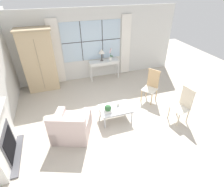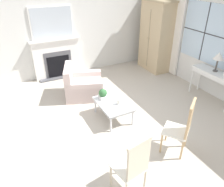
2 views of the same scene
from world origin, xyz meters
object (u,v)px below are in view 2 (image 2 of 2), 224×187
at_px(armoire, 156,36).
at_px(coffee_table, 113,104).
at_px(potted_plant_small, 103,94).
at_px(armchair_upholstered, 83,86).
at_px(pillar_candle, 119,102).
at_px(console_table, 216,76).
at_px(table_lamp, 219,57).
at_px(side_chair_wooden, 183,126).
at_px(fireplace, 57,55).
at_px(accent_chair_wooden, 133,164).

height_order(armoire, coffee_table, armoire).
bearing_deg(potted_plant_small, armchair_upholstered, -173.53).
height_order(potted_plant_small, pillar_candle, potted_plant_small).
xyz_separation_m(console_table, table_lamp, (-0.08, 0.04, 0.48)).
relative_size(armoire, pillar_candle, 17.35).
bearing_deg(side_chair_wooden, coffee_table, -157.57).
relative_size(table_lamp, pillar_candle, 3.82).
relative_size(fireplace, armchair_upholstered, 1.77).
bearing_deg(armoire, potted_plant_small, -57.53).
bearing_deg(armoire, fireplace, -105.14).
bearing_deg(coffee_table, side_chair_wooden, 22.43).
bearing_deg(side_chair_wooden, armoire, 150.62).
distance_m(armoire, armchair_upholstered, 3.08).
relative_size(fireplace, table_lamp, 4.33).
distance_m(armoire, console_table, 2.49).
xyz_separation_m(armoire, pillar_candle, (2.13, -2.54, -0.67)).
distance_m(coffee_table, pillar_candle, 0.16).
distance_m(side_chair_wooden, pillar_candle, 1.52).
height_order(fireplace, console_table, fireplace).
bearing_deg(fireplace, armchair_upholstered, 9.87).
xyz_separation_m(console_table, potted_plant_small, (-0.70, -2.82, -0.16)).
bearing_deg(armoire, side_chair_wooden, -29.38).
relative_size(side_chair_wooden, coffee_table, 1.19).
relative_size(table_lamp, coffee_table, 0.53).
height_order(armchair_upholstered, accent_chair_wooden, accent_chair_wooden).
xyz_separation_m(side_chair_wooden, coffee_table, (-1.52, -0.63, -0.23)).
bearing_deg(coffee_table, accent_chair_wooden, -18.58).
height_order(fireplace, table_lamp, fireplace).
relative_size(console_table, pillar_candle, 9.57).
bearing_deg(accent_chair_wooden, console_table, 113.38).
bearing_deg(potted_plant_small, accent_chair_wooden, -13.16).
bearing_deg(armchair_upholstered, fireplace, -170.13).
height_order(side_chair_wooden, accent_chair_wooden, side_chair_wooden).
xyz_separation_m(fireplace, potted_plant_small, (2.60, 0.39, -0.18)).
xyz_separation_m(armoire, coffee_table, (2.03, -2.62, -0.77)).
distance_m(armchair_upholstered, side_chair_wooden, 3.01).
distance_m(table_lamp, coffee_table, 2.88).
bearing_deg(fireplace, pillar_candle, 11.38).
relative_size(armchair_upholstered, coffee_table, 1.31).
bearing_deg(coffee_table, pillar_candle, 40.49).
xyz_separation_m(console_table, side_chair_wooden, (1.09, -2.07, -0.09)).
distance_m(fireplace, coffee_table, 2.94).
relative_size(armchair_upholstered, side_chair_wooden, 1.10).
relative_size(armchair_upholstered, accent_chair_wooden, 1.14).
height_order(console_table, table_lamp, table_lamp).
relative_size(table_lamp, side_chair_wooden, 0.45).
xyz_separation_m(console_table, accent_chair_wooden, (1.44, -3.32, -0.11)).
bearing_deg(fireplace, potted_plant_small, 8.48).
distance_m(table_lamp, side_chair_wooden, 2.48).
height_order(armoire, accent_chair_wooden, armoire).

